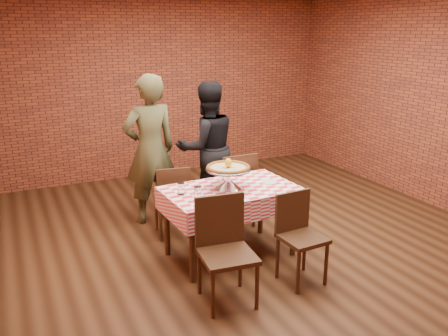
{
  "coord_description": "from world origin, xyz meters",
  "views": [
    {
      "loc": [
        -2.45,
        -4.26,
        2.35
      ],
      "look_at": [
        -0.45,
        -0.07,
        0.95
      ],
      "focal_mm": 37.39,
      "sensor_mm": 36.0,
      "label": 1
    }
  ],
  "objects": [
    {
      "name": "water_glass_right",
      "position": [
        -0.95,
        -0.14,
        0.82
      ],
      "size": [
        0.08,
        0.08,
        0.12
      ],
      "primitive_type": "cylinder",
      "rotation": [
        0.0,
        0.0,
        0.05
      ],
      "color": "white",
      "rests_on": "tablecloth"
    },
    {
      "name": "water_glass_left",
      "position": [
        -0.85,
        -0.31,
        0.82
      ],
      "size": [
        0.08,
        0.08,
        0.12
      ],
      "primitive_type": "cylinder",
      "rotation": [
        0.0,
        0.0,
        0.05
      ],
      "color": "white",
      "rests_on": "tablecloth"
    },
    {
      "name": "tablecloth",
      "position": [
        -0.43,
        -0.18,
        0.64
      ],
      "size": [
        1.42,
        0.91,
        0.23
      ],
      "primitive_type": null,
      "rotation": [
        0.0,
        0.0,
        0.05
      ],
      "color": "red",
      "rests_on": "table"
    },
    {
      "name": "chair_near_left",
      "position": [
        -0.85,
        -0.97,
        0.47
      ],
      "size": [
        0.51,
        0.51,
        0.94
      ],
      "primitive_type": null,
      "rotation": [
        0.0,
        0.0,
        -0.11
      ],
      "color": "#422716",
      "rests_on": "ground"
    },
    {
      "name": "chair_near_right",
      "position": [
        -0.06,
        -0.97,
        0.43
      ],
      "size": [
        0.41,
        0.41,
        0.87
      ],
      "primitive_type": null,
      "rotation": [
        0.0,
        0.0,
        0.06
      ],
      "color": "#422716",
      "rests_on": "ground"
    },
    {
      "name": "diner_black",
      "position": [
        -0.12,
        1.14,
        0.85
      ],
      "size": [
        0.84,
        0.66,
        1.71
      ],
      "primitive_type": "imported",
      "rotation": [
        0.0,
        0.0,
        3.13
      ],
      "color": "black",
      "rests_on": "ground"
    },
    {
      "name": "table",
      "position": [
        -0.43,
        -0.18,
        0.38
      ],
      "size": [
        1.38,
        0.87,
        0.75
      ],
      "primitive_type": "cube",
      "rotation": [
        0.0,
        0.0,
        0.05
      ],
      "color": "#422716",
      "rests_on": "ground"
    },
    {
      "name": "condiment_caddy",
      "position": [
        -0.37,
        0.09,
        0.83
      ],
      "size": [
        0.13,
        0.12,
        0.14
      ],
      "primitive_type": "cube",
      "rotation": [
        0.0,
        0.0,
        0.4
      ],
      "color": "silver",
      "rests_on": "tablecloth"
    },
    {
      "name": "back_wall",
      "position": [
        0.0,
        3.0,
        1.45
      ],
      "size": [
        5.5,
        0.0,
        5.5
      ],
      "primitive_type": "plane",
      "rotation": [
        1.57,
        0.0,
        0.0
      ],
      "color": "brown",
      "rests_on": "ground"
    },
    {
      "name": "pizza_stand",
      "position": [
        -0.45,
        -0.17,
        0.86
      ],
      "size": [
        0.53,
        0.53,
        0.21
      ],
      "primitive_type": null,
      "rotation": [
        0.0,
        0.0,
        -0.11
      ],
      "color": "silver",
      "rests_on": "tablecloth"
    },
    {
      "name": "ground",
      "position": [
        0.0,
        0.0,
        0.0
      ],
      "size": [
        6.0,
        6.0,
        0.0
      ],
      "primitive_type": "plane",
      "color": "black",
      "rests_on": "ground"
    },
    {
      "name": "pizza",
      "position": [
        -0.45,
        -0.17,
        0.98
      ],
      "size": [
        0.5,
        0.5,
        0.03
      ],
      "primitive_type": "cylinder",
      "rotation": [
        0.0,
        0.0,
        -0.11
      ],
      "color": "beige",
      "rests_on": "pizza_stand"
    },
    {
      "name": "sweetener_packet_a",
      "position": [
        0.17,
        -0.31,
        0.76
      ],
      "size": [
        0.05,
        0.04,
        0.0
      ],
      "primitive_type": "cube",
      "rotation": [
        0.0,
        0.0,
        -0.04
      ],
      "color": "white",
      "rests_on": "tablecloth"
    },
    {
      "name": "chair_far_left",
      "position": [
        -0.81,
        0.59,
        0.43
      ],
      "size": [
        0.44,
        0.44,
        0.86
      ],
      "primitive_type": null,
      "rotation": [
        0.0,
        0.0,
        2.99
      ],
      "color": "#422716",
      "rests_on": "ground"
    },
    {
      "name": "diner_olive",
      "position": [
        -0.89,
        1.1,
        0.92
      ],
      "size": [
        0.71,
        0.5,
        1.84
      ],
      "primitive_type": "imported",
      "rotation": [
        0.0,
        0.0,
        3.23
      ],
      "color": "#454628",
      "rests_on": "ground"
    },
    {
      "name": "lemon",
      "position": [
        -0.45,
        -0.17,
        1.03
      ],
      "size": [
        0.08,
        0.08,
        0.1
      ],
      "primitive_type": "ellipsoid",
      "rotation": [
        0.0,
        0.0,
        -0.11
      ],
      "color": "yellow",
      "rests_on": "pizza"
    },
    {
      "name": "sweetener_packet_b",
      "position": [
        0.16,
        -0.3,
        0.76
      ],
      "size": [
        0.06,
        0.05,
        0.0
      ],
      "primitive_type": "cube",
      "rotation": [
        0.0,
        0.0,
        -0.36
      ],
      "color": "white",
      "rests_on": "tablecloth"
    },
    {
      "name": "side_plate",
      "position": [
        0.03,
        -0.2,
        0.76
      ],
      "size": [
        0.17,
        0.17,
        0.01
      ],
      "primitive_type": "cylinder",
      "rotation": [
        0.0,
        0.0,
        0.05
      ],
      "color": "white",
      "rests_on": "tablecloth"
    },
    {
      "name": "chair_far_right",
      "position": [
        -0.04,
        0.56,
        0.47
      ],
      "size": [
        0.46,
        0.46,
        0.94
      ],
      "primitive_type": null,
      "rotation": [
        0.0,
        0.0,
        3.15
      ],
      "color": "#422716",
      "rests_on": "ground"
    }
  ]
}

